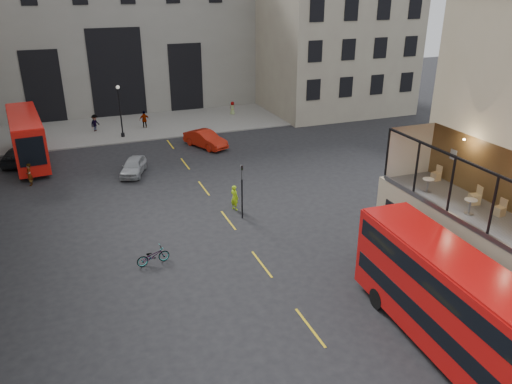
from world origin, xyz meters
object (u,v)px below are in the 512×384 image
object	(u,v)px
traffic_light_near	(242,185)
pedestrian_e	(29,175)
bus_far	(27,136)
car_c	(20,155)
street_lamp_b	(121,115)
bicycle	(153,256)
car_b	(205,139)
cafe_chair_b	(500,210)
cyclist	(235,198)
pedestrian_b	(95,123)
traffic_light_far	(20,141)
cafe_table_mid	(470,204)
pedestrian_c	(145,120)
cafe_chair_c	(475,198)
bus_near	(453,301)
pedestrian_d	(233,108)
car_a	(133,166)
pedestrian_a	(33,137)
cafe_table_far	(428,183)
cafe_chair_d	(436,176)

from	to	relation	value
traffic_light_near	pedestrian_e	distance (m)	17.78
bus_far	car_c	size ratio (longest dim) A/B	2.19
street_lamp_b	bicycle	world-z (taller)	street_lamp_b
car_b	cafe_chair_b	xyz separation A→B (m)	(6.22, -28.92, 4.05)
cyclist	pedestrian_b	distance (m)	24.71
bicycle	pedestrian_e	bearing A→B (deg)	15.24
traffic_light_far	cafe_table_mid	xyz separation A→B (m)	(21.02, -28.33, 2.66)
pedestrian_c	car_b	bearing A→B (deg)	116.04
car_c	car_b	bearing A→B (deg)	-167.26
traffic_light_near	cafe_chair_c	distance (m)	14.30
street_lamp_b	pedestrian_b	world-z (taller)	street_lamp_b
bus_near	pedestrian_b	distance (m)	42.09
traffic_light_far	pedestrian_d	bearing A→B (deg)	25.73
street_lamp_b	pedestrian_c	xyz separation A→B (m)	(2.70, 2.65, -1.44)
bus_near	car_b	xyz separation A→B (m)	(-1.75, 31.39, -1.74)
car_a	cyclist	world-z (taller)	cyclist
car_b	bicycle	world-z (taller)	car_b
car_a	cafe_chair_c	xyz separation A→B (m)	(13.63, -22.61, 4.21)
pedestrian_d	cafe_chair_b	size ratio (longest dim) A/B	1.95
pedestrian_a	cafe_chair_c	size ratio (longest dim) A/B	1.73
cyclist	pedestrian_c	xyz separation A→B (m)	(-2.28, 23.15, 0.06)
bus_far	car_c	distance (m)	1.87
car_b	street_lamp_b	bearing A→B (deg)	114.45
pedestrian_b	pedestrian_d	distance (m)	15.93
traffic_light_far	pedestrian_b	world-z (taller)	traffic_light_far
pedestrian_e	cafe_chair_b	world-z (taller)	cafe_chair_b
bus_near	cafe_table_far	xyz separation A→B (m)	(3.19, 6.04, 2.54)
pedestrian_c	car_c	bearing A→B (deg)	30.43
pedestrian_b	cafe_table_mid	world-z (taller)	cafe_table_mid
street_lamp_b	cafe_table_mid	size ratio (longest dim) A/B	7.20
cafe_table_mid	cafe_table_far	xyz separation A→B (m)	(-0.09, 2.91, -0.01)
car_a	car_c	bearing A→B (deg)	165.75
traffic_light_far	bus_far	distance (m)	1.54
traffic_light_far	bus_near	distance (m)	36.13
cafe_table_far	cyclist	bearing A→B (deg)	122.48
car_a	cafe_chair_b	xyz separation A→B (m)	(13.76, -24.08, 4.17)
bicycle	cafe_chair_d	world-z (taller)	cafe_chair_d
street_lamp_b	cafe_chair_b	size ratio (longest dim) A/B	6.46
street_lamp_b	bicycle	bearing A→B (deg)	-93.74
traffic_light_near	bus_far	xyz separation A→B (m)	(-13.56, 17.48, -0.04)
street_lamp_b	pedestrian_d	bearing A→B (deg)	19.71
car_b	pedestrian_c	xyz separation A→B (m)	(-4.30, 8.72, 0.16)
pedestrian_a	pedestrian_b	bearing A→B (deg)	37.05
traffic_light_near	car_a	world-z (taller)	traffic_light_near
bus_near	car_c	bearing A→B (deg)	118.83
traffic_light_far	pedestrian_e	size ratio (longest dim) A/B	2.12
pedestrian_b	pedestrian_c	bearing A→B (deg)	-52.13
traffic_light_far	pedestrian_a	distance (m)	6.96
car_c	pedestrian_c	xyz separation A→B (m)	(12.09, 7.15, 0.24)
pedestrian_c	pedestrian_d	world-z (taller)	pedestrian_c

